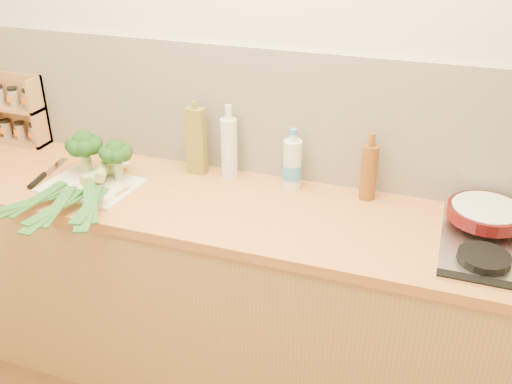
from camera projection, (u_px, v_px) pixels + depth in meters
room_shell at (269, 115)px, 2.33m from camera, size 3.50×3.50×3.50m
counter at (246, 297)px, 2.42m from camera, size 3.20×0.62×0.90m
chopping_board at (91, 186)px, 2.34m from camera, size 0.40×0.31×0.01m
broccoli_left at (84, 145)px, 2.38m from camera, size 0.15×0.16×0.19m
broccoli_right at (116, 153)px, 2.33m from camera, size 0.14×0.14×0.18m
leek_front at (79, 182)px, 2.31m from camera, size 0.26×0.62×0.04m
leek_mid at (89, 181)px, 2.27m from camera, size 0.11×0.68×0.04m
leek_back at (99, 179)px, 2.25m from camera, size 0.31×0.62×0.04m
chefs_knife at (42, 177)px, 2.41m from camera, size 0.08×0.31×0.02m
skillet at (487, 213)px, 2.03m from camera, size 0.39×0.27×0.05m
spice_rack at (19, 113)px, 2.71m from camera, size 0.28×0.11×0.33m
oil_tin at (196, 141)px, 2.40m from camera, size 0.08×0.05×0.32m
glass_bottle at (229, 147)px, 2.38m from camera, size 0.07×0.07×0.32m
amber_bottle at (369, 171)px, 2.21m from camera, size 0.06×0.06×0.28m
water_bottle at (292, 166)px, 2.30m from camera, size 0.08×0.08×0.24m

